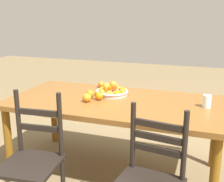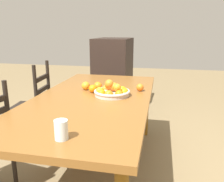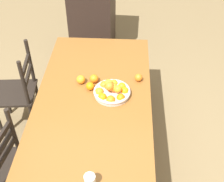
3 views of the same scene
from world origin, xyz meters
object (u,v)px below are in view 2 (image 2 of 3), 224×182
(orange_loose_2, at_px, (140,87))
(orange_loose_3, at_px, (98,86))
(dining_table, at_px, (92,105))
(fruit_bowl, at_px, (112,91))
(orange_loose_1, at_px, (93,89))
(drinking_glass, at_px, (61,130))
(orange_loose_0, at_px, (86,86))
(chair_near_window, at_px, (33,108))
(cabinet, at_px, (113,74))

(orange_loose_2, height_order, orange_loose_3, orange_loose_3)
(dining_table, distance_m, fruit_bowl, 0.21)
(dining_table, height_order, orange_loose_1, orange_loose_1)
(drinking_glass, bearing_deg, orange_loose_3, 4.37)
(orange_loose_3, bearing_deg, orange_loose_0, 98.95)
(fruit_bowl, distance_m, orange_loose_0, 0.32)
(drinking_glass, bearing_deg, fruit_bowl, -5.73)
(chair_near_window, xyz_separation_m, orange_loose_1, (-0.22, -0.76, 0.31))
(chair_near_window, xyz_separation_m, drinking_glass, (-1.16, -0.86, 0.33))
(chair_near_window, bearing_deg, dining_table, 59.97)
(fruit_bowl, bearing_deg, drinking_glass, 174.27)
(orange_loose_0, height_order, orange_loose_3, same)
(cabinet, distance_m, orange_loose_3, 1.66)
(chair_near_window, relative_size, cabinet, 0.83)
(dining_table, bearing_deg, fruit_bowl, -61.98)
(orange_loose_3, relative_size, drinking_glass, 0.74)
(cabinet, height_order, drinking_glass, cabinet)
(orange_loose_0, height_order, orange_loose_2, orange_loose_0)
(chair_near_window, bearing_deg, fruit_bowl, 68.01)
(fruit_bowl, distance_m, orange_loose_1, 0.20)
(orange_loose_3, bearing_deg, dining_table, -176.73)
(orange_loose_3, bearing_deg, fruit_bowl, -133.29)
(cabinet, bearing_deg, orange_loose_2, -157.33)
(fruit_bowl, distance_m, orange_loose_2, 0.30)
(dining_table, relative_size, orange_loose_0, 24.93)
(dining_table, bearing_deg, drinking_glass, -175.29)
(orange_loose_3, bearing_deg, cabinet, 6.55)
(orange_loose_1, bearing_deg, orange_loose_2, -71.11)
(fruit_bowl, bearing_deg, cabinet, 11.19)
(chair_near_window, bearing_deg, drinking_glass, 31.08)
(orange_loose_2, distance_m, orange_loose_3, 0.40)
(dining_table, bearing_deg, orange_loose_3, 3.27)
(dining_table, relative_size, chair_near_window, 2.06)
(orange_loose_0, xyz_separation_m, orange_loose_3, (0.02, -0.12, 0.00))
(fruit_bowl, xyz_separation_m, orange_loose_1, (0.06, 0.19, -0.00))
(chair_near_window, distance_m, orange_loose_1, 0.85)
(cabinet, xyz_separation_m, drinking_glass, (-2.68, -0.27, 0.21))
(chair_near_window, relative_size, orange_loose_2, 13.58)
(orange_loose_1, bearing_deg, orange_loose_3, -13.66)
(cabinet, bearing_deg, drinking_glass, -171.70)
(fruit_bowl, xyz_separation_m, drinking_glass, (-0.88, 0.09, 0.01))
(orange_loose_1, bearing_deg, cabinet, 5.39)
(fruit_bowl, relative_size, orange_loose_0, 4.04)
(chair_near_window, distance_m, orange_loose_0, 0.75)
(fruit_bowl, bearing_deg, orange_loose_2, -48.46)
(cabinet, relative_size, orange_loose_0, 14.52)
(orange_loose_2, xyz_separation_m, orange_loose_3, (-0.04, 0.40, 0.00))
(fruit_bowl, distance_m, drinking_glass, 0.88)
(chair_near_window, height_order, cabinet, cabinet)
(chair_near_window, bearing_deg, cabinet, 153.22)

